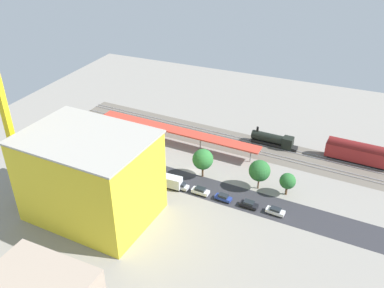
{
  "coord_description": "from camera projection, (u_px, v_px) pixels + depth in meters",
  "views": [
    {
      "loc": [
        -36.53,
        87.06,
        63.64
      ],
      "look_at": [
        0.31,
        1.29,
        9.5
      ],
      "focal_mm": 38.4,
      "sensor_mm": 36.0,
      "label": 1
    }
  ],
  "objects": [
    {
      "name": "locomotive",
      "position": [
        275.0,
        140.0,
        125.1
      ],
      "size": [
        14.37,
        3.59,
        5.12
      ],
      "color": "black",
      "rests_on": "ground"
    },
    {
      "name": "street_tree_1",
      "position": [
        203.0,
        159.0,
        108.96
      ],
      "size": [
        5.61,
        5.61,
        8.27
      ],
      "color": "brown",
      "rests_on": "ground"
    },
    {
      "name": "ground_plane",
      "position": [
        195.0,
        172.0,
        113.59
      ],
      "size": [
        160.69,
        160.69,
        0.0
      ],
      "primitive_type": "plane",
      "color": "gray",
      "rests_on": "ground"
    },
    {
      "name": "track_rails",
      "position": [
        220.0,
        138.0,
        129.64
      ],
      "size": [
        100.25,
        12.76,
        0.12
      ],
      "color": "#9E9EA8",
      "rests_on": "ground"
    },
    {
      "name": "street_tree_0",
      "position": [
        288.0,
        181.0,
        102.67
      ],
      "size": [
        4.1,
        4.1,
        6.16
      ],
      "color": "brown",
      "rests_on": "ground"
    },
    {
      "name": "platform_canopy_near",
      "position": [
        177.0,
        131.0,
        125.23
      ],
      "size": [
        53.26,
        7.46,
        4.62
      ],
      "color": "#C63D2D",
      "rests_on": "ground"
    },
    {
      "name": "parked_car_3",
      "position": [
        200.0,
        191.0,
        104.52
      ],
      "size": [
        4.65,
        2.15,
        1.77
      ],
      "color": "black",
      "rests_on": "ground"
    },
    {
      "name": "parked_car_0",
      "position": [
        275.0,
        211.0,
        97.69
      ],
      "size": [
        4.61,
        2.22,
        1.65
      ],
      "color": "black",
      "rests_on": "ground"
    },
    {
      "name": "parked_car_4",
      "position": [
        181.0,
        186.0,
        106.41
      ],
      "size": [
        4.09,
        1.98,
        1.78
      ],
      "color": "black",
      "rests_on": "ground"
    },
    {
      "name": "construction_roof_slab",
      "position": [
        84.0,
        137.0,
        88.2
      ],
      "size": [
        29.89,
        22.49,
        0.4
      ],
      "primitive_type": "cube",
      "rotation": [
        0.0,
        0.0,
        -0.06
      ],
      "color": "#ADA89E",
      "rests_on": "construction_building"
    },
    {
      "name": "tower_crane",
      "position": [
        8.0,
        123.0,
        93.38
      ],
      "size": [
        18.43,
        16.73,
        36.28
      ],
      "color": "gray",
      "rests_on": "ground"
    },
    {
      "name": "street_tree_2",
      "position": [
        260.0,
        171.0,
        104.23
      ],
      "size": [
        5.53,
        5.53,
        8.24
      ],
      "color": "brown",
      "rests_on": "ground"
    },
    {
      "name": "box_truck_0",
      "position": [
        128.0,
        173.0,
        109.77
      ],
      "size": [
        10.16,
        3.62,
        3.66
      ],
      "color": "black",
      "rests_on": "ground"
    },
    {
      "name": "passenger_coach",
      "position": [
        360.0,
        152.0,
        116.03
      ],
      "size": [
        18.92,
        4.27,
        6.4
      ],
      "color": "black",
      "rests_on": "ground"
    },
    {
      "name": "street_asphalt",
      "position": [
        187.0,
        183.0,
        109.14
      ],
      "size": [
        100.79,
        15.09,
        0.01
      ],
      "primitive_type": "cube",
      "rotation": [
        0.0,
        0.0,
        -0.06
      ],
      "color": "#2D2D33",
      "rests_on": "ground"
    },
    {
      "name": "construction_building",
      "position": [
        90.0,
        177.0,
        93.44
      ],
      "size": [
        29.26,
        21.86,
        20.45
      ],
      "primitive_type": "cube",
      "rotation": [
        0.0,
        0.0,
        -0.06
      ],
      "color": "yellow",
      "rests_on": "ground"
    },
    {
      "name": "rail_bed",
      "position": [
        220.0,
        139.0,
        129.73
      ],
      "size": [
        101.04,
        19.18,
        0.01
      ],
      "primitive_type": "cube",
      "rotation": [
        0.0,
        0.0,
        -0.06
      ],
      "color": "#665E54",
      "rests_on": "ground"
    },
    {
      "name": "box_truck_1",
      "position": [
        167.0,
        181.0,
        106.96
      ],
      "size": [
        8.51,
        2.67,
        3.26
      ],
      "color": "black",
      "rests_on": "ground"
    },
    {
      "name": "traffic_light",
      "position": [
        140.0,
        149.0,
        116.38
      ],
      "size": [
        0.5,
        0.36,
        5.92
      ],
      "color": "#333333",
      "rests_on": "ground"
    },
    {
      "name": "parked_car_5",
      "position": [
        160.0,
        182.0,
        108.19
      ],
      "size": [
        4.49,
        1.96,
        1.68
      ],
      "color": "black",
      "rests_on": "ground"
    },
    {
      "name": "parked_car_2",
      "position": [
        223.0,
        198.0,
        102.26
      ],
      "size": [
        4.36,
        2.14,
        1.69
      ],
      "color": "black",
      "rests_on": "ground"
    },
    {
      "name": "parked_car_1",
      "position": [
        249.0,
        205.0,
        99.92
      ],
      "size": [
        4.55,
        2.22,
        1.68
      ],
      "color": "black",
      "rests_on": "ground"
    }
  ]
}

